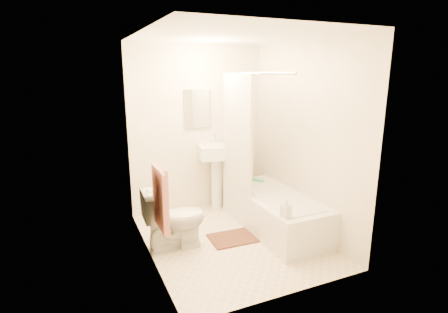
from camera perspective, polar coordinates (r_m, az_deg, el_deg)
name	(u,v)px	position (r m, az deg, el deg)	size (l,w,h in m)	color
floor	(232,239)	(4.43, 1.35, -13.38)	(2.40, 2.40, 0.00)	beige
ceiling	(233,35)	(3.97, 1.56, 19.23)	(2.40, 2.40, 0.00)	white
wall_back	(198,129)	(5.12, -4.34, 4.48)	(2.00, 0.02, 2.40)	beige
wall_left	(146,152)	(3.72, -12.60, 0.68)	(0.02, 2.40, 2.40)	beige
wall_right	(304,138)	(4.54, 12.93, 2.98)	(0.02, 2.40, 2.40)	beige
mirror	(198,109)	(5.06, -4.32, 7.79)	(0.40, 0.03, 0.55)	white
curtain_rod	(253,73)	(4.17, 4.74, 13.42)	(0.03, 0.03, 1.70)	silver
shower_curtain	(237,134)	(4.60, 2.15, 3.70)	(0.04, 0.80, 1.55)	silver
towel_bar	(156,167)	(3.52, -11.05, -1.68)	(0.02, 0.02, 0.60)	silver
towel	(160,197)	(3.62, -10.36, -6.53)	(0.06, 0.45, 0.66)	#CC7266
toilet_paper	(153,193)	(3.99, -11.59, -5.89)	(0.12, 0.12, 0.11)	white
toilet	(174,219)	(4.15, -8.10, -10.08)	(0.41, 0.72, 0.71)	white
sink	(217,174)	(5.23, -1.11, -2.81)	(0.54, 0.43, 1.06)	white
bathtub	(274,212)	(4.67, 8.19, -8.91)	(0.72, 1.65, 0.47)	silver
bath_mat	(232,238)	(4.44, 1.39, -13.18)	(0.56, 0.42, 0.02)	#50281C
soap_bottle	(286,208)	(3.90, 10.08, -8.33)	(0.09, 0.09, 0.20)	silver
scrub_brush	(256,180)	(5.10, 5.33, -3.84)	(0.07, 0.22, 0.04)	#44BD7E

